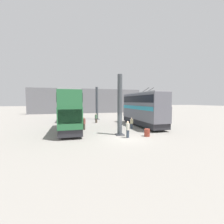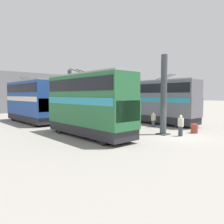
# 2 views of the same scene
# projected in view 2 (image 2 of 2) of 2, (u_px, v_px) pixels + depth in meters

# --- Properties ---
(ground_plane) EXTENTS (240.00, 240.00, 0.00)m
(ground_plane) POSITION_uv_depth(u_px,v_px,m) (181.00, 137.00, 17.81)
(ground_plane) COLOR gray
(depot_back_wall) EXTENTS (0.50, 36.00, 7.90)m
(depot_back_wall) POSITION_uv_depth(u_px,v_px,m) (25.00, 92.00, 43.21)
(depot_back_wall) COLOR slate
(depot_back_wall) RESTS_ON ground_plane
(support_column_near) EXTENTS (0.97, 0.97, 6.90)m
(support_column_near) POSITION_uv_depth(u_px,v_px,m) (164.00, 96.00, 18.87)
(support_column_near) COLOR #42474C
(support_column_near) RESTS_ON ground_plane
(support_column_far) EXTENTS (0.97, 0.97, 6.90)m
(support_column_far) POSITION_uv_depth(u_px,v_px,m) (70.00, 96.00, 30.46)
(support_column_far) COLOR #42474C
(support_column_far) RESTS_ON ground_plane
(bus_left_far) EXTENTS (10.80, 2.54, 5.80)m
(bus_left_far) POSITION_uv_depth(u_px,v_px,m) (155.00, 99.00, 26.30)
(bus_left_far) COLOR black
(bus_left_far) RESTS_ON ground_plane
(bus_right_near) EXTENTS (9.23, 2.54, 5.80)m
(bus_right_near) POSITION_uv_depth(u_px,v_px,m) (88.00, 101.00, 17.91)
(bus_right_near) COLOR black
(bus_right_near) RESTS_ON ground_plane
(bus_right_far) EXTENTS (10.31, 2.54, 5.83)m
(bus_right_far) POSITION_uv_depth(u_px,v_px,m) (30.00, 99.00, 27.14)
(bus_right_far) COLOR black
(bus_right_far) RESTS_ON ground_plane
(person_aisle_foreground) EXTENTS (0.43, 0.26, 1.77)m
(person_aisle_foreground) POSITION_uv_depth(u_px,v_px,m) (181.00, 125.00, 18.25)
(person_aisle_foreground) COLOR #384251
(person_aisle_foreground) RESTS_ON ground_plane
(person_aisle_midway) EXTENTS (0.41, 0.48, 1.70)m
(person_aisle_midway) POSITION_uv_depth(u_px,v_px,m) (86.00, 116.00, 26.06)
(person_aisle_midway) COLOR #473D33
(person_aisle_midway) RESTS_ON ground_plane
(person_by_left_row) EXTENTS (0.37, 0.48, 1.55)m
(person_by_left_row) POSITION_uv_depth(u_px,v_px,m) (153.00, 120.00, 23.37)
(person_by_left_row) COLOR #384251
(person_by_left_row) RESTS_ON ground_plane
(person_by_right_row) EXTENTS (0.48, 0.41, 1.71)m
(person_by_right_row) POSITION_uv_depth(u_px,v_px,m) (100.00, 123.00, 19.81)
(person_by_right_row) COLOR #473D33
(person_by_right_row) RESTS_ON ground_plane
(oil_drum) EXTENTS (0.64, 0.64, 0.83)m
(oil_drum) POSITION_uv_depth(u_px,v_px,m) (194.00, 129.00, 19.78)
(oil_drum) COLOR #933828
(oil_drum) RESTS_ON ground_plane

